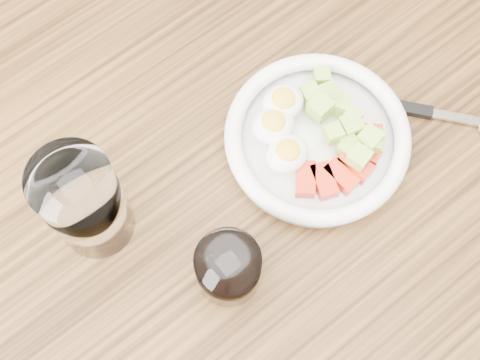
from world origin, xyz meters
The scene contains 6 objects.
ground centered at (0.00, 0.00, 0.00)m, with size 4.00×4.00×0.00m, color brown.
dining_table centered at (0.00, 0.00, 0.67)m, with size 1.50×0.90×0.77m.
bowl centered at (0.10, 0.00, 0.79)m, with size 0.22×0.22×0.05m.
fork centered at (0.22, -0.04, 0.78)m, with size 0.16×0.18×0.01m.
water_glass centered at (-0.17, 0.08, 0.85)m, with size 0.09×0.09×0.15m, color white.
coffee_glass centered at (-0.09, -0.07, 0.81)m, with size 0.07×0.07×0.08m.
Camera 1 is at (-0.17, -0.20, 1.52)m, focal length 50.00 mm.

